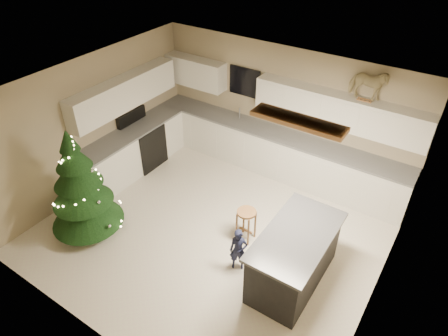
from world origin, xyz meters
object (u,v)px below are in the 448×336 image
Objects in this scene: bar_stool at (246,218)px; christmas_tree at (81,192)px; rocking_horse at (368,84)px; toddler at (238,250)px; island at (294,257)px.

christmas_tree reaches higher than bar_stool.
bar_stool is 2.78m from christmas_tree.
rocking_horse is at bearing 45.65° from christmas_tree.
rocking_horse is at bearing 65.76° from bar_stool.
rocking_horse is at bearing 47.40° from toddler.
christmas_tree is 5.09m from rocking_horse.
christmas_tree is 2.78m from toddler.
island is 2.55× the size of rocking_horse.
christmas_tree is at bearing 167.53° from toddler.
rocking_horse is (0.76, 2.78, 1.91)m from toddler.
island reaches higher than toddler.
christmas_tree reaches higher than island.
toddler is at bearing 14.93° from christmas_tree.
rocking_horse reaches higher than toddler.
christmas_tree is at bearing 130.86° from rocking_horse.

